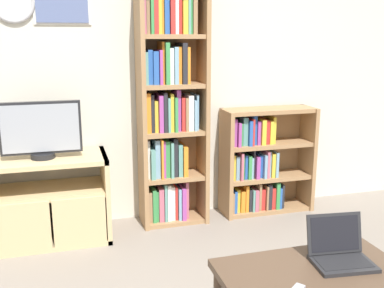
{
  "coord_description": "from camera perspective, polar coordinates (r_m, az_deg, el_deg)",
  "views": [
    {
      "loc": [
        -0.68,
        -1.63,
        1.59
      ],
      "look_at": [
        0.13,
        1.2,
        0.89
      ],
      "focal_mm": 42.0,
      "sensor_mm": 36.0,
      "label": 1
    }
  ],
  "objects": [
    {
      "name": "wall_back",
      "position": [
        3.91,
        -6.17,
        9.12
      ],
      "size": [
        6.5,
        0.09,
        2.6
      ],
      "color": "beige",
      "rests_on": "ground_plane"
    },
    {
      "name": "tv_stand",
      "position": [
        3.73,
        -17.45,
        -6.73
      ],
      "size": [
        0.89,
        0.5,
        0.69
      ],
      "color": "tan",
      "rests_on": "ground_plane"
    },
    {
      "name": "television",
      "position": [
        3.58,
        -18.64,
        1.66
      ],
      "size": [
        0.6,
        0.18,
        0.44
      ],
      "color": "black",
      "rests_on": "tv_stand"
    },
    {
      "name": "bookshelf_short",
      "position": [
        4.19,
        8.57,
        -2.4
      ],
      "size": [
        0.85,
        0.3,
        0.97
      ],
      "color": "#9E754C",
      "rests_on": "ground_plane"
    },
    {
      "name": "laptop",
      "position": [
        2.51,
        18.21,
        -12.75
      ],
      "size": [
        0.33,
        0.28,
        0.23
      ],
      "rotation": [
        0.0,
        0.0,
        -0.12
      ],
      "color": "#232326",
      "rests_on": "coffee_table"
    },
    {
      "name": "bookshelf_tall",
      "position": [
        3.79,
        -2.9,
        4.55
      ],
      "size": [
        0.57,
        0.32,
        2.01
      ],
      "color": "#9E754C",
      "rests_on": "ground_plane"
    },
    {
      "name": "coffee_table",
      "position": [
        2.41,
        15.42,
        -16.53
      ],
      "size": [
        0.94,
        0.57,
        0.46
      ],
      "color": "#4C3828",
      "rests_on": "ground_plane"
    }
  ]
}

